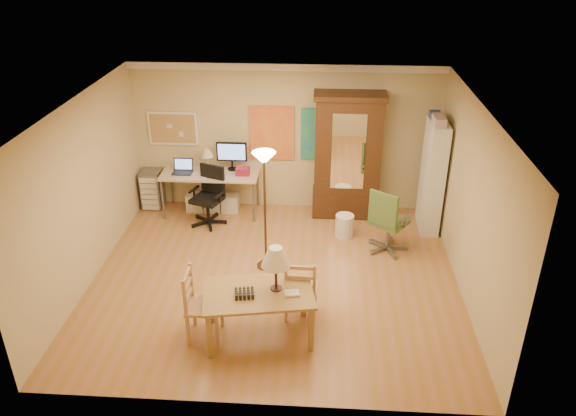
# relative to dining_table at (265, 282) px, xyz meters

# --- Properties ---
(floor) EXTENTS (5.50, 5.50, 0.00)m
(floor) POSITION_rel_dining_table_xyz_m (0.01, 1.30, -0.82)
(floor) COLOR #9F7238
(floor) RESTS_ON ground
(crown_molding) EXTENTS (5.50, 0.08, 0.12)m
(crown_molding) POSITION_rel_dining_table_xyz_m (0.01, 3.76, 1.82)
(crown_molding) COLOR white
(crown_molding) RESTS_ON floor
(corkboard) EXTENTS (0.90, 0.04, 0.62)m
(corkboard) POSITION_rel_dining_table_xyz_m (-2.04, 3.77, 0.68)
(corkboard) COLOR tan
(corkboard) RESTS_ON floor
(art_panel_left) EXTENTS (0.80, 0.04, 1.00)m
(art_panel_left) POSITION_rel_dining_table_xyz_m (-0.24, 3.77, 0.63)
(art_panel_left) COLOR gold
(art_panel_left) RESTS_ON floor
(art_panel_right) EXTENTS (0.75, 0.04, 0.95)m
(art_panel_right) POSITION_rel_dining_table_xyz_m (0.66, 3.77, 0.63)
(art_panel_right) COLOR teal
(art_panel_right) RESTS_ON floor
(dining_table) EXTENTS (1.50, 1.05, 1.30)m
(dining_table) POSITION_rel_dining_table_xyz_m (0.00, 0.00, 0.00)
(dining_table) COLOR olive
(dining_table) RESTS_ON floor
(ladder_chair_back) EXTENTS (0.45, 0.43, 0.93)m
(ladder_chair_back) POSITION_rel_dining_table_xyz_m (0.44, 0.42, -0.39)
(ladder_chair_back) COLOR #AD884F
(ladder_chair_back) RESTS_ON floor
(ladder_chair_left) EXTENTS (0.44, 0.46, 0.98)m
(ladder_chair_left) POSITION_rel_dining_table_xyz_m (-0.81, -0.06, -0.36)
(ladder_chair_left) COLOR #AD884F
(ladder_chair_left) RESTS_ON floor
(torchiere_lamp) EXTENTS (0.35, 0.35, 1.92)m
(torchiere_lamp) POSITION_rel_dining_table_xyz_m (-0.16, 1.63, 0.72)
(torchiere_lamp) COLOR #44311B
(torchiere_lamp) RESTS_ON floor
(computer_desk) EXTENTS (1.75, 0.77, 1.33)m
(computer_desk) POSITION_rel_dining_table_xyz_m (-1.31, 3.46, -0.33)
(computer_desk) COLOR #C3A88F
(computer_desk) RESTS_ON floor
(office_chair_black) EXTENTS (0.65, 0.65, 1.06)m
(office_chair_black) POSITION_rel_dining_table_xyz_m (-1.31, 2.99, -0.54)
(office_chair_black) COLOR black
(office_chair_black) RESTS_ON floor
(office_chair_green) EXTENTS (0.71, 0.71, 1.11)m
(office_chair_green) POSITION_rel_dining_table_xyz_m (1.76, 2.23, -0.52)
(office_chair_green) COLOR slate
(office_chair_green) RESTS_ON floor
(drawer_cart) EXTENTS (0.36, 0.44, 0.73)m
(drawer_cart) POSITION_rel_dining_table_xyz_m (-2.49, 3.57, -0.46)
(drawer_cart) COLOR slate
(drawer_cart) RESTS_ON floor
(armoire) EXTENTS (1.24, 0.59, 2.27)m
(armoire) POSITION_rel_dining_table_xyz_m (1.12, 3.53, 0.17)
(armoire) COLOR black
(armoire) RESTS_ON floor
(bookshelf) EXTENTS (0.29, 0.78, 1.94)m
(bookshelf) POSITION_rel_dining_table_xyz_m (2.55, 3.09, 0.14)
(bookshelf) COLOR white
(bookshelf) RESTS_ON floor
(wastebin) EXTENTS (0.32, 0.32, 0.40)m
(wastebin) POSITION_rel_dining_table_xyz_m (1.09, 2.68, -0.62)
(wastebin) COLOR silver
(wastebin) RESTS_ON floor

